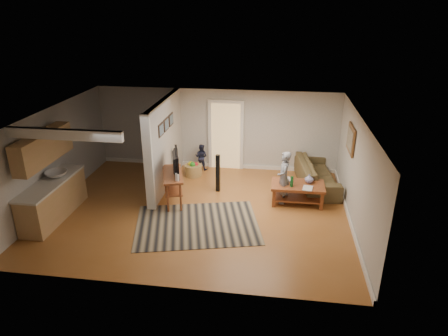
{
  "coord_description": "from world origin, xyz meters",
  "views": [
    {
      "loc": [
        1.89,
        -8.8,
        4.88
      ],
      "look_at": [
        0.62,
        0.25,
        1.1
      ],
      "focal_mm": 32.0,
      "sensor_mm": 36.0,
      "label": 1
    }
  ],
  "objects": [
    {
      "name": "ground",
      "position": [
        0.0,
        0.0,
        0.0
      ],
      "size": [
        7.5,
        7.5,
        0.0
      ],
      "primitive_type": "plane",
      "color": "#935625",
      "rests_on": "ground"
    },
    {
      "name": "room_shell",
      "position": [
        -1.07,
        0.43,
        1.46
      ],
      "size": [
        7.54,
        6.02,
        2.52
      ],
      "color": "#A2A09B",
      "rests_on": "ground"
    },
    {
      "name": "area_rug",
      "position": [
        0.11,
        -0.69,
        0.01
      ],
      "size": [
        3.3,
        2.73,
        0.01
      ],
      "primitive_type": "cube",
      "rotation": [
        0.0,
        0.0,
        0.24
      ],
      "color": "black",
      "rests_on": "ground"
    },
    {
      "name": "sofa",
      "position": [
        3.06,
        1.98,
        0.0
      ],
      "size": [
        1.24,
        2.51,
        0.71
      ],
      "primitive_type": "imported",
      "rotation": [
        0.0,
        0.0,
        1.69
      ],
      "color": "#423421",
      "rests_on": "ground"
    },
    {
      "name": "coffee_table",
      "position": [
        2.51,
        0.8,
        0.42
      ],
      "size": [
        1.37,
        0.81,
        0.81
      ],
      "rotation": [
        0.0,
        0.0,
        0.0
      ],
      "color": "brown",
      "rests_on": "ground"
    },
    {
      "name": "tv_console",
      "position": [
        -0.73,
        0.4,
        0.74
      ],
      "size": [
        0.84,
        1.38,
        1.11
      ],
      "rotation": [
        0.0,
        0.0,
        0.3
      ],
      "color": "brown",
      "rests_on": "ground"
    },
    {
      "name": "speaker_left",
      "position": [
        0.31,
        1.2,
        0.54
      ],
      "size": [
        0.12,
        0.12,
        1.08
      ],
      "primitive_type": "cube",
      "rotation": [
        0.0,
        0.0,
        -0.08
      ],
      "color": "black",
      "rests_on": "ground"
    },
    {
      "name": "speaker_right",
      "position": [
        -1.0,
        1.71,
        0.51
      ],
      "size": [
        0.11,
        0.11,
        1.02
      ],
      "primitive_type": "cube",
      "rotation": [
        0.0,
        0.0,
        0.04
      ],
      "color": "black",
      "rests_on": "ground"
    },
    {
      "name": "toy_basket",
      "position": [
        -0.6,
        2.18,
        0.19
      ],
      "size": [
        0.52,
        0.52,
        0.47
      ],
      "color": "olive",
      "rests_on": "ground"
    },
    {
      "name": "child",
      "position": [
        2.11,
        0.77,
        0.0
      ],
      "size": [
        0.35,
        0.52,
        1.41
      ],
      "primitive_type": "imported",
      "rotation": [
        0.0,
        0.0,
        -1.55
      ],
      "color": "slate",
      "rests_on": "ground"
    },
    {
      "name": "toddler",
      "position": [
        -0.45,
        2.7,
        0.0
      ],
      "size": [
        0.46,
        0.39,
        0.83
      ],
      "primitive_type": "imported",
      "rotation": [
        0.0,
        0.0,
        2.95
      ],
      "color": "#1C213B",
      "rests_on": "ground"
    }
  ]
}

